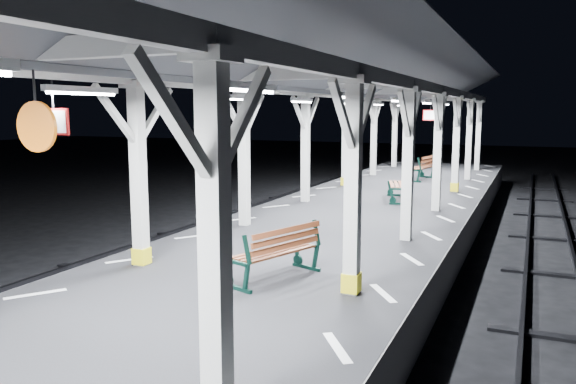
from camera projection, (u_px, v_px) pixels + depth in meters
The scene contains 7 objects.
platform at pixel (168, 352), 7.75m from camera, with size 6.00×50.00×1.00m, color black.
hazard_stripes_left at pixel (36, 294), 8.65m from camera, with size 1.00×48.00×0.01m, color silver.
hazard_stripes_right at pixel (337, 347), 6.70m from camera, with size 1.00×48.00×0.01m, color silver.
canopy at pixel (158, 51), 7.15m from camera, with size 5.40×49.00×4.65m.
bench_mid at pixel (278, 251), 9.32m from camera, with size 1.16×1.83×0.93m.
bench_far at pixel (402, 184), 17.70m from camera, with size 1.15×1.96×1.00m.
bench_extra at pixel (423, 167), 22.91m from camera, with size 0.94×1.93×1.00m.
Camera 1 is at (4.47, -6.06, 3.80)m, focal length 35.00 mm.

